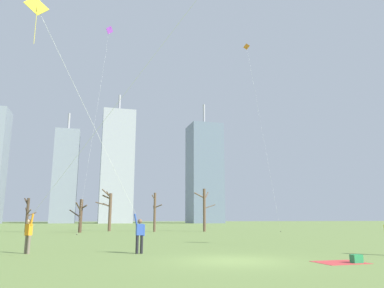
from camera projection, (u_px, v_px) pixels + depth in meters
ground_plane at (233, 261)px, 14.31m from camera, size 400.00×400.00×0.00m
kite_flyer_midfield_left_yellow at (126, 204)px, 17.20m from camera, size 5.89×2.60×11.26m
kite_flyer_midfield_center_white at (65, 183)px, 16.31m from camera, size 8.50×11.01×12.59m
distant_kite_drifting_right_orange at (249, 62)px, 52.07m from camera, size 2.97×3.22×26.71m
distant_kite_high_overhead_purple at (107, 43)px, 45.57m from camera, size 2.86×4.13×25.82m
picnic_spot at (349, 260)px, 13.69m from camera, size 1.81×1.41×0.31m
bare_tree_far_right_edge at (155, 211)px, 46.46m from camera, size 1.45×2.62×4.90m
bare_tree_right_of_center at (80, 215)px, 43.44m from camera, size 2.15×3.03×3.92m
bare_tree_leftmost at (27, 213)px, 45.11m from camera, size 1.68×2.87×4.21m
bare_tree_left_of_center at (109, 210)px, 48.56m from camera, size 2.17×1.84×5.55m
bare_tree_rightmost at (204, 208)px, 47.14m from camera, size 2.88×1.24×5.48m
skyline_wide_slab at (204, 173)px, 134.50m from camera, size 11.55×11.76×44.70m
skyline_slender_spire at (65, 175)px, 129.26m from camera, size 8.47×5.74×39.70m
skyline_squat_block at (117, 166)px, 131.83m from camera, size 11.53×11.30×47.48m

